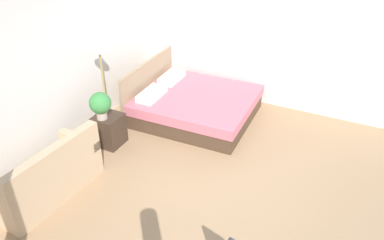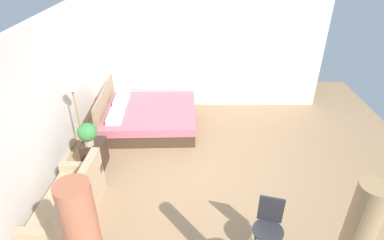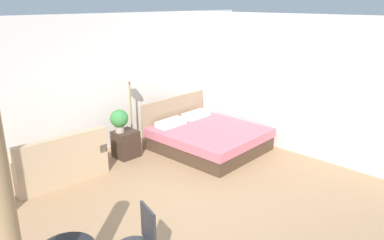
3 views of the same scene
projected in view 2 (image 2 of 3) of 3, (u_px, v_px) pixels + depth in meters
ground_plane at (208, 180)px, 5.97m from camera, size 9.29×8.98×0.02m
wall_back at (32, 115)px, 5.26m from camera, size 9.29×0.12×2.81m
wall_right at (205, 54)px, 7.96m from camera, size 0.12×5.98×2.81m
bed at (148, 117)px, 7.51m from camera, size 1.98×2.19×0.97m
couch at (70, 206)px, 4.98m from camera, size 1.63×0.83×0.89m
nightstand at (95, 153)px, 6.23m from camera, size 0.44×0.43×0.55m
potted_plant at (87, 133)px, 5.87m from camera, size 0.36×0.36×0.47m
floor_lamp at (74, 100)px, 6.11m from camera, size 0.29×0.29×1.64m
cafe_chair_near_couch at (269, 222)px, 4.39m from camera, size 0.53×0.53×0.92m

